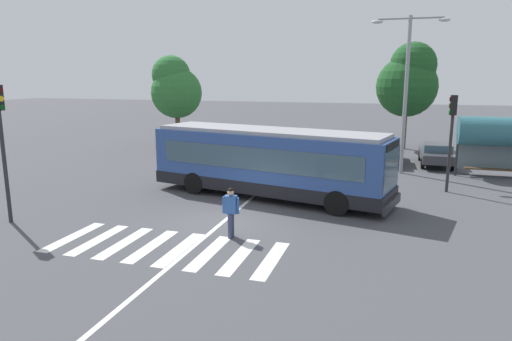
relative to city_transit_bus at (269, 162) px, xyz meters
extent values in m
plane|color=#47474C|center=(-0.68, -3.93, -1.59)|extent=(160.00, 160.00, 0.00)
cylinder|color=black|center=(3.81, 0.34, -1.09)|extent=(1.04, 0.51, 1.00)
cylinder|color=black|center=(3.29, -1.94, -1.09)|extent=(1.04, 0.51, 1.00)
cylinder|color=black|center=(-2.90, 1.86, -1.09)|extent=(1.04, 0.51, 1.00)
cylinder|color=black|center=(-3.42, -0.43, -1.09)|extent=(1.04, 0.51, 1.00)
cube|color=#2D4C8E|center=(-0.02, 0.00, 0.04)|extent=(11.05, 4.85, 2.55)
cube|color=black|center=(-0.02, 0.00, -0.96)|extent=(11.16, 4.90, 0.55)
cube|color=#3D5666|center=(-0.02, 0.00, 0.34)|extent=(9.80, 4.62, 0.96)
cube|color=#3D5666|center=(5.23, -1.18, 0.24)|extent=(0.53, 2.20, 1.63)
cube|color=black|center=(5.23, -1.18, 1.13)|extent=(0.48, 1.90, 0.28)
cube|color=#99999E|center=(-0.02, 0.00, 1.39)|extent=(10.58, 4.56, 0.16)
cube|color=#28282B|center=(5.33, -1.20, -1.16)|extent=(0.68, 2.51, 0.36)
cylinder|color=#333856|center=(0.18, -5.38, -1.16)|extent=(0.16, 0.16, 0.85)
cylinder|color=#333856|center=(0.20, -5.58, -1.16)|extent=(0.16, 0.16, 0.85)
cube|color=#2D569E|center=(0.19, -5.48, -0.44)|extent=(0.42, 0.29, 0.60)
cylinder|color=#2D569E|center=(-0.05, -5.50, -0.47)|extent=(0.10, 0.10, 0.55)
cylinder|color=#2D569E|center=(0.43, -5.46, -0.47)|extent=(0.10, 0.10, 0.55)
sphere|color=tan|center=(0.19, -5.48, -0.03)|extent=(0.22, 0.22, 0.22)
sphere|color=black|center=(0.19, -5.48, 0.04)|extent=(0.19, 0.19, 0.19)
cylinder|color=black|center=(-6.69, 11.21, -1.27)|extent=(0.21, 0.64, 0.64)
cylinder|color=black|center=(-5.02, 11.17, -1.27)|extent=(0.21, 0.64, 0.64)
cylinder|color=black|center=(-6.75, 8.42, -1.27)|extent=(0.21, 0.64, 0.64)
cylinder|color=black|center=(-5.08, 8.38, -1.27)|extent=(0.21, 0.64, 0.64)
cube|color=#C6B793|center=(-5.89, 9.80, -0.95)|extent=(1.92, 4.54, 0.52)
cube|color=#3D5666|center=(-5.89, 9.71, -0.47)|extent=(1.65, 2.19, 0.44)
cube|color=#C6B793|center=(-5.89, 9.71, -0.28)|extent=(1.57, 2.01, 0.09)
cylinder|color=black|center=(-3.97, 11.58, -1.27)|extent=(0.21, 0.64, 0.64)
cylinder|color=black|center=(-2.30, 11.61, -1.27)|extent=(0.21, 0.64, 0.64)
cylinder|color=black|center=(-3.92, 8.80, -1.27)|extent=(0.21, 0.64, 0.64)
cylinder|color=black|center=(-2.25, 8.82, -1.27)|extent=(0.21, 0.64, 0.64)
cube|color=#234293|center=(-3.11, 10.20, -0.95)|extent=(1.90, 4.53, 0.52)
cube|color=#3D5666|center=(-3.11, 10.11, -0.47)|extent=(1.64, 2.19, 0.44)
cube|color=#234293|center=(-3.11, 10.11, -0.28)|extent=(1.56, 2.01, 0.09)
cylinder|color=black|center=(-1.14, 10.98, -1.27)|extent=(0.21, 0.64, 0.64)
cylinder|color=black|center=(0.53, 10.95, -1.27)|extent=(0.21, 0.64, 0.64)
cylinder|color=black|center=(-1.20, 8.19, -1.27)|extent=(0.21, 0.64, 0.64)
cylinder|color=black|center=(0.47, 8.16, -1.27)|extent=(0.21, 0.64, 0.64)
cube|color=#AD1E1E|center=(-0.34, 9.57, -0.95)|extent=(1.91, 4.54, 0.52)
cube|color=#3D5666|center=(-0.34, 9.48, -0.47)|extent=(1.64, 2.19, 0.44)
cube|color=#AD1E1E|center=(-0.34, 9.48, -0.28)|extent=(1.57, 2.01, 0.09)
cylinder|color=black|center=(1.47, 11.57, -1.27)|extent=(0.22, 0.65, 0.64)
cylinder|color=black|center=(3.15, 11.52, -1.27)|extent=(0.22, 0.65, 0.64)
cylinder|color=black|center=(1.39, 8.78, -1.27)|extent=(0.22, 0.65, 0.64)
cylinder|color=black|center=(3.07, 8.73, -1.27)|extent=(0.22, 0.65, 0.64)
cube|color=white|center=(2.27, 10.15, -0.95)|extent=(1.95, 4.55, 0.52)
cube|color=#3D5666|center=(2.27, 10.06, -0.47)|extent=(1.66, 2.20, 0.44)
cube|color=white|center=(2.27, 10.06, -0.28)|extent=(1.58, 2.02, 0.09)
cylinder|color=black|center=(3.93, 11.60, -1.27)|extent=(0.22, 0.65, 0.64)
cylinder|color=black|center=(5.60, 11.65, -1.27)|extent=(0.22, 0.65, 0.64)
cylinder|color=black|center=(4.02, 8.81, -1.27)|extent=(0.22, 0.65, 0.64)
cylinder|color=black|center=(5.69, 8.86, -1.27)|extent=(0.22, 0.65, 0.64)
cube|color=black|center=(4.81, 10.23, -0.95)|extent=(1.96, 4.55, 0.52)
cube|color=#3D5666|center=(4.81, 10.14, -0.47)|extent=(1.67, 2.21, 0.44)
cube|color=black|center=(4.81, 10.14, -0.28)|extent=(1.59, 2.03, 0.09)
cylinder|color=black|center=(6.95, 11.67, -1.27)|extent=(0.21, 0.64, 0.64)
cylinder|color=black|center=(8.62, 11.68, -1.27)|extent=(0.21, 0.64, 0.64)
cylinder|color=black|center=(6.97, 8.88, -1.27)|extent=(0.21, 0.64, 0.64)
cylinder|color=black|center=(8.65, 8.89, -1.27)|extent=(0.21, 0.64, 0.64)
cube|color=#38383D|center=(7.80, 10.28, -0.95)|extent=(1.86, 4.52, 0.52)
cube|color=#3D5666|center=(7.80, 10.19, -0.47)|extent=(1.62, 2.17, 0.44)
cube|color=#38383D|center=(7.80, 10.19, -0.28)|extent=(1.55, 1.99, 0.09)
cylinder|color=#28282B|center=(-8.24, -6.29, 0.48)|extent=(0.14, 0.14, 4.13)
cylinder|color=#410907|center=(-8.07, -6.29, 3.27)|extent=(0.04, 0.20, 0.20)
cylinder|color=yellow|center=(-8.07, -6.29, 2.97)|extent=(0.04, 0.20, 0.20)
cylinder|color=#093B10|center=(-8.07, -6.29, 2.67)|extent=(0.04, 0.20, 0.20)
cylinder|color=#28282B|center=(7.76, 3.31, 0.21)|extent=(0.14, 0.14, 3.60)
cube|color=black|center=(7.76, 3.31, 2.46)|extent=(0.28, 0.32, 0.90)
cylinder|color=#410907|center=(7.59, 3.31, 2.73)|extent=(0.04, 0.20, 0.20)
cylinder|color=#463707|center=(7.59, 3.31, 2.43)|extent=(0.04, 0.20, 0.20)
cylinder|color=green|center=(7.59, 3.31, 2.13)|extent=(0.04, 0.20, 0.20)
cylinder|color=#28282B|center=(8.58, 7.37, -0.44)|extent=(0.12, 0.12, 2.30)
cube|color=slate|center=(10.71, 8.07, -0.32)|extent=(4.10, 0.04, 1.93)
cylinder|color=#2D6670|center=(10.71, 7.37, 0.89)|extent=(4.35, 1.54, 1.54)
cube|color=#4C3823|center=(10.71, 7.37, -1.14)|extent=(3.41, 0.36, 0.08)
cylinder|color=#939399|center=(5.73, 7.19, 2.65)|extent=(0.20, 0.20, 8.47)
cylinder|color=#939399|center=(6.57, 7.19, 6.73)|extent=(1.68, 0.10, 0.10)
ellipsoid|color=silver|center=(7.41, 7.19, 6.60)|extent=(0.60, 0.32, 0.20)
cylinder|color=#939399|center=(4.89, 7.19, 6.73)|extent=(1.68, 0.10, 0.10)
ellipsoid|color=silver|center=(4.05, 7.19, 6.60)|extent=(0.60, 0.32, 0.20)
cylinder|color=brown|center=(-10.78, 12.80, -0.21)|extent=(0.36, 0.36, 2.75)
sphere|color=#2D7033|center=(-10.78, 12.80, 2.51)|extent=(3.85, 3.85, 3.85)
sphere|color=#2D7033|center=(-11.17, 12.77, 3.86)|extent=(2.89, 2.89, 2.89)
cylinder|color=brown|center=(5.94, 16.48, -0.06)|extent=(0.36, 0.36, 3.05)
sphere|color=#1E5123|center=(5.94, 16.48, 3.00)|extent=(4.39, 4.39, 4.39)
sphere|color=#1E5123|center=(6.29, 16.46, 4.54)|extent=(3.29, 3.29, 3.29)
cube|color=silver|center=(-4.95, -6.98, -1.58)|extent=(0.45, 2.97, 0.01)
cube|color=silver|center=(-3.96, -6.98, -1.58)|extent=(0.45, 2.97, 0.01)
cube|color=silver|center=(-2.97, -6.98, -1.58)|extent=(0.45, 2.97, 0.01)
cube|color=silver|center=(-1.98, -6.98, -1.58)|extent=(0.45, 2.97, 0.01)
cube|color=silver|center=(-0.98, -6.98, -1.58)|extent=(0.45, 2.97, 0.01)
cube|color=silver|center=(0.01, -6.98, -1.58)|extent=(0.45, 2.97, 0.01)
cube|color=silver|center=(1.00, -6.98, -1.58)|extent=(0.45, 2.97, 0.01)
cube|color=silver|center=(2.00, -6.98, -1.58)|extent=(0.45, 2.97, 0.01)
cube|color=silver|center=(-0.66, -1.93, -1.58)|extent=(0.16, 24.00, 0.01)
camera|label=1|loc=(5.26, -19.33, 3.74)|focal=32.25mm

